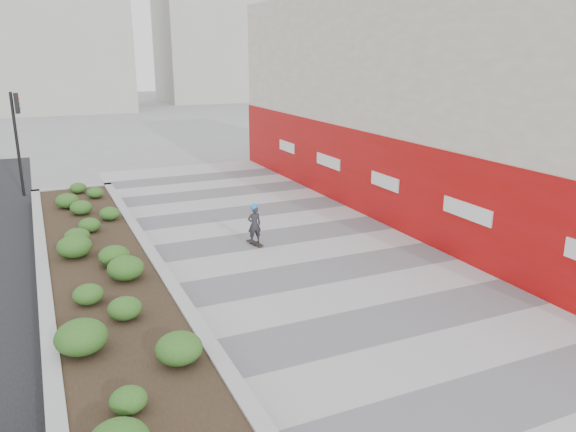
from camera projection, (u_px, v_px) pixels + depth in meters
name	position (u px, v px, depth m)	size (l,w,h in m)	color
ground	(444.00, 361.00, 10.76)	(160.00, 160.00, 0.00)	gray
walkway	(361.00, 300.00, 13.38)	(8.00, 36.00, 0.01)	#A8A8AD
building	(443.00, 102.00, 20.26)	(6.04, 24.08, 8.00)	beige
planter	(99.00, 263.00, 14.57)	(3.00, 18.00, 0.90)	#9E9EA0
traffic_signal_near	(17.00, 128.00, 22.40)	(0.33, 0.28, 4.20)	black
distant_bldg_north_l	(36.00, 6.00, 54.01)	(16.00, 12.00, 20.00)	#ADAAA3
manhole_cover	(379.00, 297.00, 13.58)	(0.44, 0.44, 0.01)	#595654
skateboarder	(254.00, 224.00, 17.05)	(0.43, 0.74, 1.32)	beige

